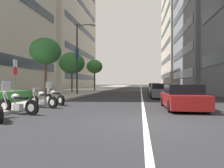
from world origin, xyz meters
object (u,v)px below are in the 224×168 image
motorcycle_second_in_row (54,98)px  car_approaching_light (154,88)px  motorcycle_by_sign_pole (43,100)px  parking_sign_by_curb (15,76)px  car_following_behind (156,89)px  car_mid_block_traffic (182,97)px  street_lamp_with_banners (80,52)px  street_tree_near_plaza_corner (95,67)px  motorcycle_mid_row (17,104)px  car_far_down_avenue (161,91)px  street_tree_far_plaza (46,51)px  street_tree_mid_sidewalk (72,63)px

motorcycle_second_in_row → car_approaching_light: 23.29m
motorcycle_by_sign_pole → parking_sign_by_curb: (-0.23, 1.58, 1.38)m
car_approaching_light → car_following_behind: bearing=178.4°
car_following_behind → car_mid_block_traffic: bearing=-176.9°
car_mid_block_traffic → car_following_behind: (16.20, 0.12, 0.02)m
motorcycle_by_sign_pole → motorcycle_second_in_row: motorcycle_second_in_row is taller
street_lamp_with_banners → street_tree_near_plaza_corner: size_ratio=1.51×
motorcycle_mid_row → car_far_down_avenue: (10.87, -7.35, 0.19)m
motorcycle_mid_row → motorcycle_second_in_row: 3.94m
motorcycle_mid_row → car_approaching_light: 27.01m
motorcycle_second_in_row → street_lamp_with_banners: street_lamp_with_banners is taller
car_mid_block_traffic → street_tree_far_plaza: (5.83, 10.81, 3.69)m
parking_sign_by_curb → motorcycle_by_sign_pole: bearing=-81.7°
motorcycle_second_in_row → car_far_down_avenue: motorcycle_second_in_row is taller
street_lamp_with_banners → car_mid_block_traffic: bearing=-140.0°
car_following_behind → street_lamp_with_banners: street_lamp_with_banners is taller
motorcycle_mid_row → car_far_down_avenue: motorcycle_mid_row is taller
motorcycle_second_in_row → street_tree_mid_sidewalk: street_tree_mid_sidewalk is taller
motorcycle_second_in_row → parking_sign_by_curb: (-1.71, 1.58, 1.36)m
motorcycle_by_sign_pole → street_tree_near_plaza_corner: 23.39m
motorcycle_second_in_row → street_tree_mid_sidewalk: bearing=-39.7°
street_tree_far_plaza → motorcycle_by_sign_pole: bearing=-154.1°
motorcycle_second_in_row → motorcycle_mid_row: bearing=125.8°
street_tree_near_plaza_corner → street_lamp_with_banners: bearing=-175.2°
car_mid_block_traffic → motorcycle_second_in_row: bearing=81.8°
car_approaching_light → street_lamp_with_banners: size_ratio=0.57×
motorcycle_by_sign_pole → car_following_behind: (16.64, -7.64, 0.22)m
car_far_down_avenue → street_tree_near_plaza_corner: (14.51, 9.85, 3.68)m
motorcycle_by_sign_pole → car_mid_block_traffic: size_ratio=0.50×
car_mid_block_traffic → car_following_behind: car_following_behind is taller
car_approaching_light → motorcycle_second_in_row: bearing=160.3°
motorcycle_second_in_row → car_approaching_light: size_ratio=0.40×
motorcycle_second_in_row → car_mid_block_traffic: (-1.04, -7.77, 0.18)m
street_lamp_with_banners → street_tree_mid_sidewalk: 5.19m
motorcycle_second_in_row → car_far_down_avenue: size_ratio=0.42×
car_far_down_avenue → street_tree_mid_sidewalk: street_tree_mid_sidewalk is taller
motorcycle_by_sign_pole → parking_sign_by_curb: size_ratio=0.79×
car_mid_block_traffic → street_tree_mid_sidewalk: bearing=36.8°
street_tree_far_plaza → street_tree_mid_sidewalk: size_ratio=0.96×
car_mid_block_traffic → street_tree_mid_sidewalk: street_tree_mid_sidewalk is taller
parking_sign_by_curb → car_mid_block_traffic: bearing=-85.9°
street_tree_mid_sidewalk → street_tree_far_plaza: bearing=-174.3°
motorcycle_mid_row → motorcycle_second_in_row: bearing=-76.5°
car_following_behind → street_tree_near_plaza_corner: size_ratio=0.79×
car_mid_block_traffic → street_tree_near_plaza_corner: 24.97m
street_tree_near_plaza_corner → car_approaching_light: bearing=-87.3°
motorcycle_by_sign_pole → street_tree_far_plaza: bearing=-41.9°
car_following_behind → street_tree_mid_sidewalk: bearing=96.4°
car_mid_block_traffic → car_approaching_light: 22.98m
car_following_behind → street_lamp_with_banners: size_ratio=0.52×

